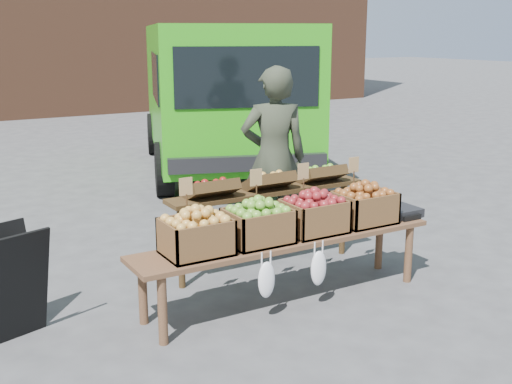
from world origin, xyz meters
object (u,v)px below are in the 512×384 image
vendor (274,158)px  weighing_scale (399,212)px  chalkboard_sign (5,285)px  delivery_van (221,99)px  crate_green_apples (364,208)px  crate_russet_pears (258,226)px  back_table (268,218)px  crate_red_apples (314,216)px  crate_golden_apples (196,237)px  display_bench (286,269)px

vendor → weighing_scale: vendor is taller
vendor → chalkboard_sign: bearing=39.6°
delivery_van → crate_green_apples: size_ratio=10.40×
chalkboard_sign → crate_russet_pears: 1.96m
crate_green_apples → back_table: bearing=128.1°
back_table → weighing_scale: (0.99, -0.72, 0.09)m
crate_red_apples → delivery_van: bearing=71.0°
crate_russet_pears → crate_red_apples: 0.55m
crate_golden_apples → crate_russet_pears: bearing=0.0°
weighing_scale → crate_red_apples: bearing=180.0°
vendor → crate_russet_pears: size_ratio=3.81×
back_table → crate_green_apples: bearing=-51.9°
chalkboard_sign → crate_red_apples: size_ratio=1.72×
crate_red_apples → crate_golden_apples: bearing=180.0°
crate_russet_pears → crate_green_apples: (1.10, 0.00, 0.00)m
delivery_van → display_bench: 5.55m
chalkboard_sign → crate_russet_pears: chalkboard_sign is taller
back_table → crate_golden_apples: back_table is taller
crate_golden_apples → crate_green_apples: (1.65, 0.00, 0.00)m
back_table → crate_green_apples: back_table is taller
crate_red_apples → back_table: bearing=91.2°
delivery_van → crate_green_apples: bearing=-84.0°
delivery_van → crate_red_apples: 5.40m
crate_green_apples → weighing_scale: size_ratio=1.47×
crate_golden_apples → crate_russet_pears: (0.55, 0.00, 0.00)m
crate_golden_apples → crate_green_apples: bearing=0.0°
delivery_van → weighing_scale: bearing=-79.3°
delivery_van → crate_russet_pears: (-2.31, -5.08, -0.46)m
vendor → crate_russet_pears: vendor is taller
delivery_van → back_table: (-1.77, -4.36, -0.65)m
crate_red_apples → display_bench: bearing=180.0°
crate_red_apples → weighing_scale: size_ratio=1.47×
display_bench → crate_green_apples: bearing=0.0°
back_table → display_bench: bearing=-109.9°
vendor → crate_golden_apples: bearing=63.8°
back_table → crate_red_apples: size_ratio=4.20×
chalkboard_sign → weighing_scale: bearing=-25.8°
display_bench → weighing_scale: bearing=0.0°
delivery_van → back_table: delivery_van is taller
weighing_scale → delivery_van: bearing=81.3°
back_table → crate_green_apples: (0.56, -0.72, 0.19)m
vendor → crate_green_apples: 1.34m
chalkboard_sign → back_table: 2.43m
chalkboard_sign → crate_red_apples: 2.49m
chalkboard_sign → back_table: (2.42, 0.26, 0.09)m
vendor → chalkboard_sign: 3.03m
delivery_van → crate_golden_apples: bearing=-99.9°
delivery_van → back_table: 4.75m
back_table → crate_russet_pears: back_table is taller
crate_green_apples → weighing_scale: bearing=0.0°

